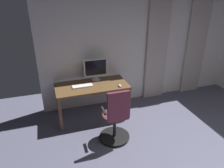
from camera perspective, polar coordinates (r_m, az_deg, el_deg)
back_room_partition at (r=5.02m, az=8.77°, el=10.98°), size 4.82×0.10×2.76m
curtain_left_panel at (r=5.71m, az=21.74°, el=9.46°), size 0.54×0.06×2.43m
curtain_right_panel at (r=5.10m, az=12.03°, el=8.99°), size 0.52×0.06×2.43m
desk at (r=4.37m, az=-5.47°, el=-1.33°), size 1.48×0.72×0.73m
office_chair at (r=3.71m, az=1.05°, el=-9.29°), size 0.56×0.56×1.06m
computer_monitor at (r=4.48m, az=-4.46°, el=4.24°), size 0.49×0.18×0.46m
computer_keyboard at (r=4.28m, az=-8.02°, el=-0.55°), size 0.41×0.14×0.02m
computer_mouse at (r=4.24m, az=2.13°, el=-0.46°), size 0.06×0.10×0.04m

